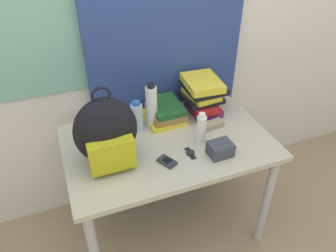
{
  "coord_description": "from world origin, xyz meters",
  "views": [
    {
      "loc": [
        -0.51,
        -0.96,
        1.82
      ],
      "look_at": [
        0.0,
        0.36,
        0.81
      ],
      "focal_mm": 35.0,
      "sensor_mm": 36.0,
      "label": 1
    }
  ],
  "objects_px": {
    "backpack": "(106,133)",
    "sunscreen_bottle": "(201,130)",
    "cell_phone": "(167,162)",
    "sunglasses_case": "(211,125)",
    "wristwatch": "(190,153)",
    "camera_pouch": "(220,149)",
    "book_stack_center": "(202,94)",
    "sports_bottle": "(152,106)",
    "book_stack_left": "(165,112)",
    "water_bottle": "(137,117)"
  },
  "relations": [
    {
      "from": "cell_phone",
      "to": "sunglasses_case",
      "type": "bearing_deg",
      "value": 28.86
    },
    {
      "from": "book_stack_left",
      "to": "sports_bottle",
      "type": "distance_m",
      "value": 0.13
    },
    {
      "from": "wristwatch",
      "to": "sports_bottle",
      "type": "bearing_deg",
      "value": 108.13
    },
    {
      "from": "sports_bottle",
      "to": "camera_pouch",
      "type": "bearing_deg",
      "value": -56.99
    },
    {
      "from": "backpack",
      "to": "book_stack_left",
      "type": "xyz_separation_m",
      "value": [
        0.4,
        0.26,
        -0.13
      ]
    },
    {
      "from": "book_stack_left",
      "to": "wristwatch",
      "type": "height_order",
      "value": "book_stack_left"
    },
    {
      "from": "book_stack_center",
      "to": "camera_pouch",
      "type": "distance_m",
      "value": 0.43
    },
    {
      "from": "sports_bottle",
      "to": "sunglasses_case",
      "type": "distance_m",
      "value": 0.36
    },
    {
      "from": "book_stack_center",
      "to": "sports_bottle",
      "type": "distance_m",
      "value": 0.34
    },
    {
      "from": "sunscreen_bottle",
      "to": "cell_phone",
      "type": "height_order",
      "value": "sunscreen_bottle"
    },
    {
      "from": "book_stack_left",
      "to": "water_bottle",
      "type": "xyz_separation_m",
      "value": [
        -0.19,
        -0.05,
        0.04
      ]
    },
    {
      "from": "backpack",
      "to": "sports_bottle",
      "type": "bearing_deg",
      "value": 35.92
    },
    {
      "from": "cell_phone",
      "to": "wristwatch",
      "type": "height_order",
      "value": "cell_phone"
    },
    {
      "from": "sunscreen_bottle",
      "to": "cell_phone",
      "type": "bearing_deg",
      "value": -159.19
    },
    {
      "from": "book_stack_center",
      "to": "cell_phone",
      "type": "relative_size",
      "value": 2.41
    },
    {
      "from": "book_stack_left",
      "to": "sunglasses_case",
      "type": "height_order",
      "value": "book_stack_left"
    },
    {
      "from": "sunglasses_case",
      "to": "sports_bottle",
      "type": "bearing_deg",
      "value": 154.46
    },
    {
      "from": "backpack",
      "to": "camera_pouch",
      "type": "bearing_deg",
      "value": -16.17
    },
    {
      "from": "backpack",
      "to": "sports_bottle",
      "type": "height_order",
      "value": "backpack"
    },
    {
      "from": "book_stack_center",
      "to": "sports_bottle",
      "type": "xyz_separation_m",
      "value": [
        -0.34,
        -0.04,
        0.01
      ]
    },
    {
      "from": "book_stack_left",
      "to": "camera_pouch",
      "type": "height_order",
      "value": "book_stack_left"
    },
    {
      "from": "cell_phone",
      "to": "camera_pouch",
      "type": "height_order",
      "value": "camera_pouch"
    },
    {
      "from": "cell_phone",
      "to": "sunglasses_case",
      "type": "xyz_separation_m",
      "value": [
        0.35,
        0.19,
        0.01
      ]
    },
    {
      "from": "backpack",
      "to": "sunscreen_bottle",
      "type": "xyz_separation_m",
      "value": [
        0.49,
        -0.03,
        -0.08
      ]
    },
    {
      "from": "backpack",
      "to": "sunscreen_bottle",
      "type": "relative_size",
      "value": 2.19
    },
    {
      "from": "book_stack_left",
      "to": "backpack",
      "type": "bearing_deg",
      "value": -146.78
    },
    {
      "from": "backpack",
      "to": "sunglasses_case",
      "type": "xyz_separation_m",
      "value": [
        0.61,
        0.07,
        -0.16
      ]
    },
    {
      "from": "backpack",
      "to": "wristwatch",
      "type": "height_order",
      "value": "backpack"
    },
    {
      "from": "sunscreen_bottle",
      "to": "camera_pouch",
      "type": "relative_size",
      "value": 1.56
    },
    {
      "from": "water_bottle",
      "to": "cell_phone",
      "type": "height_order",
      "value": "water_bottle"
    },
    {
      "from": "book_stack_center",
      "to": "camera_pouch",
      "type": "xyz_separation_m",
      "value": [
        -0.09,
        -0.41,
        -0.08
      ]
    },
    {
      "from": "water_bottle",
      "to": "sports_bottle",
      "type": "relative_size",
      "value": 0.68
    },
    {
      "from": "sunscreen_bottle",
      "to": "book_stack_left",
      "type": "bearing_deg",
      "value": 107.9
    },
    {
      "from": "sunscreen_bottle",
      "to": "sports_bottle",
      "type": "bearing_deg",
      "value": 127.09
    },
    {
      "from": "sunscreen_bottle",
      "to": "wristwatch",
      "type": "xyz_separation_m",
      "value": [
        -0.09,
        -0.06,
        -0.09
      ]
    },
    {
      "from": "book_stack_center",
      "to": "water_bottle",
      "type": "xyz_separation_m",
      "value": [
        -0.43,
        -0.05,
        -0.03
      ]
    },
    {
      "from": "backpack",
      "to": "wristwatch",
      "type": "distance_m",
      "value": 0.45
    },
    {
      "from": "cell_phone",
      "to": "sunglasses_case",
      "type": "distance_m",
      "value": 0.39
    },
    {
      "from": "sunscreen_bottle",
      "to": "sunglasses_case",
      "type": "xyz_separation_m",
      "value": [
        0.12,
        0.1,
        -0.07
      ]
    },
    {
      "from": "book_stack_left",
      "to": "sunscreen_bottle",
      "type": "bearing_deg",
      "value": -72.1
    },
    {
      "from": "sunglasses_case",
      "to": "wristwatch",
      "type": "height_order",
      "value": "sunglasses_case"
    },
    {
      "from": "book_stack_center",
      "to": "wristwatch",
      "type": "distance_m",
      "value": 0.44
    },
    {
      "from": "book_stack_left",
      "to": "sunscreen_bottle",
      "type": "distance_m",
      "value": 0.31
    },
    {
      "from": "sunglasses_case",
      "to": "wristwatch",
      "type": "relative_size",
      "value": 1.6
    },
    {
      "from": "sunscreen_bottle",
      "to": "camera_pouch",
      "type": "xyz_separation_m",
      "value": [
        0.05,
        -0.12,
        -0.05
      ]
    },
    {
      "from": "backpack",
      "to": "sunglasses_case",
      "type": "distance_m",
      "value": 0.63
    },
    {
      "from": "water_bottle",
      "to": "sports_bottle",
      "type": "distance_m",
      "value": 0.1
    },
    {
      "from": "water_bottle",
      "to": "sports_bottle",
      "type": "height_order",
      "value": "sports_bottle"
    },
    {
      "from": "cell_phone",
      "to": "camera_pouch",
      "type": "xyz_separation_m",
      "value": [
        0.28,
        -0.04,
        0.03
      ]
    },
    {
      "from": "backpack",
      "to": "book_stack_left",
      "type": "distance_m",
      "value": 0.49
    }
  ]
}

